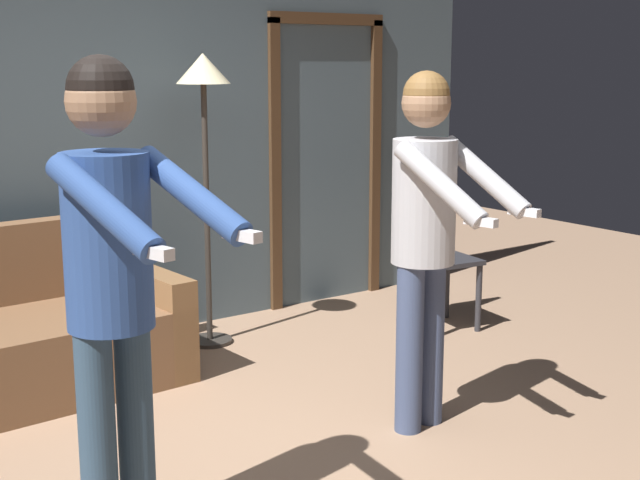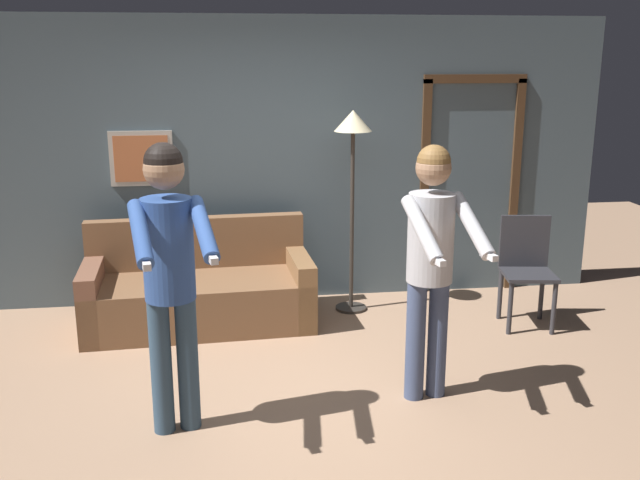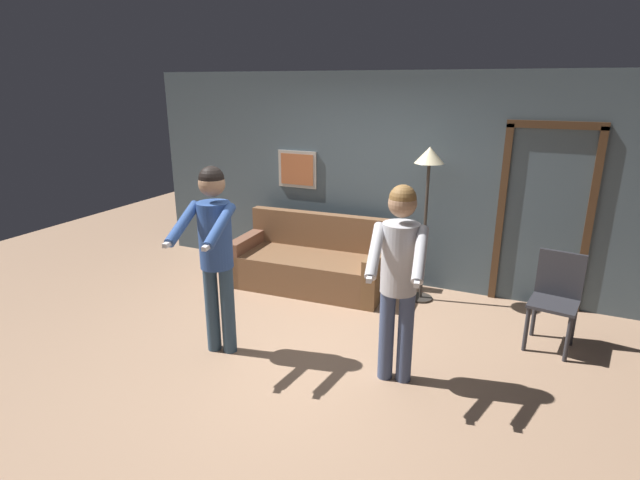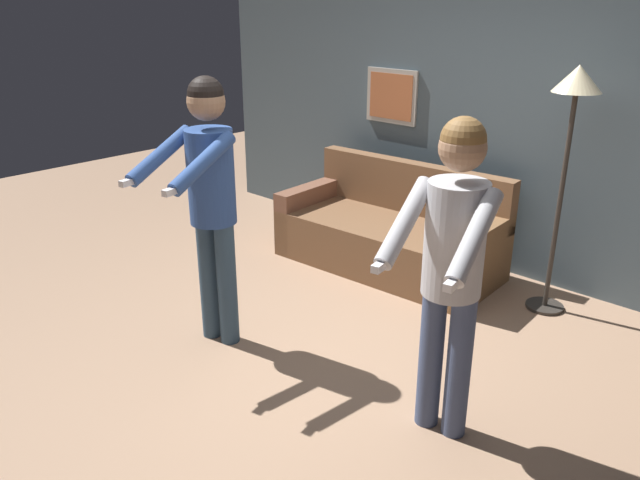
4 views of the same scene
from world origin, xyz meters
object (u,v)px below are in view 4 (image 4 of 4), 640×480
object	(u,v)px
couch	(390,236)
person_standing_left	(210,188)
person_standing_right	(452,255)
torchiere_lamp	(573,111)

from	to	relation	value
couch	person_standing_left	distance (m)	2.00
couch	person_standing_right	distance (m)	2.36
person_standing_left	person_standing_right	distance (m)	1.66
person_standing_left	person_standing_right	bearing A→B (deg)	7.53
torchiere_lamp	person_standing_left	size ratio (longest dim) A/B	1.01
person_standing_right	couch	bearing A→B (deg)	134.06
couch	person_standing_right	xyz separation A→B (m)	(1.55, -1.60, 0.76)
couch	person_standing_right	world-z (taller)	person_standing_right
torchiere_lamp	person_standing_right	size ratio (longest dim) A/B	1.05
person_standing_left	person_standing_right	world-z (taller)	person_standing_left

